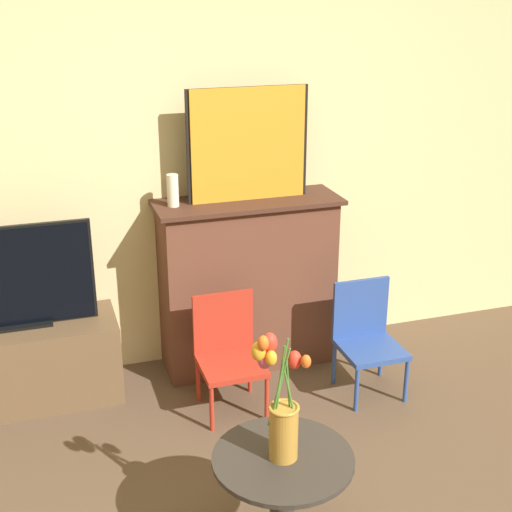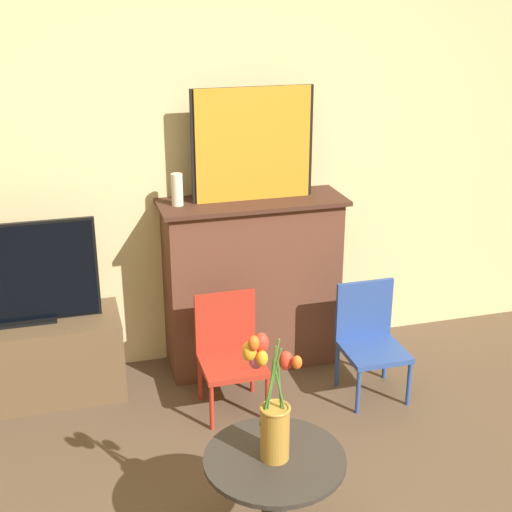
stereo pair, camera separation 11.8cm
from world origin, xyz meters
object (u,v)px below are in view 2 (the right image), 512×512
at_px(chair_blue, 370,336).
at_px(vase_tulips, 272,409).
at_px(chair_red, 230,349).
at_px(tv_monitor, 22,275).
at_px(painting, 253,144).

relative_size(chair_blue, vase_tulips, 1.18).
xyz_separation_m(chair_red, chair_blue, (0.79, -0.06, 0.00)).
height_order(tv_monitor, chair_blue, tv_monitor).
bearing_deg(tv_monitor, chair_red, -20.39).
bearing_deg(chair_blue, painting, 136.98).
xyz_separation_m(painting, vase_tulips, (-0.36, -1.57, -0.66)).
bearing_deg(painting, chair_blue, -43.02).
distance_m(painting, vase_tulips, 1.74).
bearing_deg(tv_monitor, vase_tulips, -58.43).
height_order(chair_red, vase_tulips, vase_tulips).
relative_size(painting, chair_blue, 1.09).
xyz_separation_m(painting, tv_monitor, (-1.29, -0.05, -0.62)).
xyz_separation_m(tv_monitor, chair_blue, (1.83, -0.45, -0.40)).
distance_m(chair_blue, vase_tulips, 1.44).
bearing_deg(vase_tulips, painting, 77.02).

